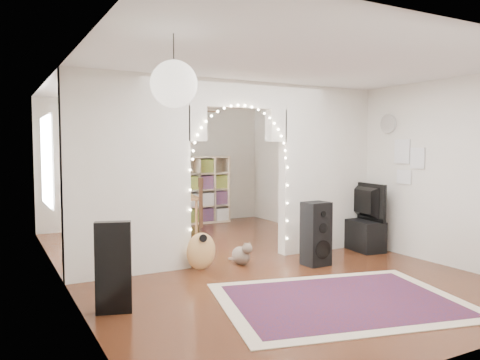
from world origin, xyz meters
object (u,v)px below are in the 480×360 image
acoustic_guitar (201,236)px  bookcase (197,190)px  dining_chair_right (152,221)px  floor_speaker (316,234)px  media_console (359,234)px  dining_table (166,201)px  dining_chair_left (113,224)px

acoustic_guitar → bookcase: bookcase is taller
bookcase → dining_chair_right: size_ratio=3.17×
floor_speaker → media_console: bearing=20.4°
bookcase → dining_table: (-1.13, -1.09, -0.08)m
acoustic_guitar → dining_chair_left: 3.11m
dining_table → dining_chair_left: bearing=165.6°
floor_speaker → dining_table: size_ratio=0.71×
floor_speaker → dining_chair_right: size_ratio=1.93×
floor_speaker → bookcase: bearing=88.1°
media_console → bookcase: bookcase is taller
floor_speaker → dining_table: (-1.14, 3.21, 0.22)m
dining_table → dining_chair_right: bearing=108.6°
media_console → dining_chair_right: (-2.57, 3.25, -0.03)m
floor_speaker → dining_chair_left: 4.17m
dining_table → media_console: bearing=-38.3°
floor_speaker → media_console: 1.46m
acoustic_guitar → floor_speaker: (1.58, -0.55, -0.02)m
floor_speaker → dining_chair_right: 4.01m
acoustic_guitar → dining_table: (0.44, 2.66, 0.20)m
floor_speaker → dining_table: bearing=107.4°
dining_chair_right → bookcase: bearing=45.6°
dining_table → dining_chair_left: (-0.93, 0.40, -0.44)m
media_console → dining_table: (-2.47, 2.66, 0.43)m
media_console → bookcase: 4.02m
media_console → bookcase: bearing=117.2°
dining_chair_left → dining_chair_right: bearing=0.4°
bookcase → dining_table: bookcase is taller
dining_chair_left → acoustic_guitar: bearing=-93.2°
bookcase → dining_chair_left: (-2.06, -0.69, -0.51)m
dining_table → acoustic_guitar: bearing=-90.6°
acoustic_guitar → media_console: (2.91, 0.00, -0.23)m
acoustic_guitar → media_console: bearing=4.2°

